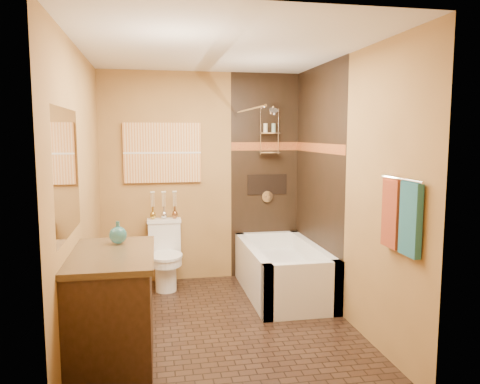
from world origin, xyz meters
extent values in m
plane|color=black|center=(0.00, 0.00, 0.00)|extent=(3.00, 3.00, 0.00)
cube|color=#B18244|center=(-1.20, 0.00, 1.25)|extent=(0.02, 3.00, 2.50)
cube|color=#B18244|center=(1.20, 0.00, 1.25)|extent=(0.02, 3.00, 2.50)
cube|color=#B18244|center=(0.00, 1.50, 1.25)|extent=(2.40, 0.02, 2.50)
cube|color=#B18244|center=(0.00, -1.50, 1.25)|extent=(2.40, 0.02, 2.50)
plane|color=silver|center=(0.00, 0.00, 2.50)|extent=(3.00, 3.00, 0.00)
cube|color=black|center=(0.78, 1.49, 1.25)|extent=(0.85, 0.01, 2.50)
cube|color=black|center=(1.19, 0.75, 1.25)|extent=(0.01, 1.50, 2.50)
cube|color=maroon|center=(0.78, 1.48, 1.62)|extent=(0.85, 0.01, 0.10)
cube|color=maroon|center=(1.18, 0.75, 1.62)|extent=(0.01, 1.50, 0.10)
cube|color=black|center=(0.80, 1.48, 1.15)|extent=(0.50, 0.01, 0.25)
cylinder|color=silver|center=(0.80, 1.35, 2.08)|extent=(0.02, 0.26, 0.02)
cylinder|color=silver|center=(0.80, 1.20, 2.03)|extent=(0.11, 0.11, 0.09)
cylinder|color=silver|center=(0.80, 1.47, 1.00)|extent=(0.14, 0.02, 0.14)
cylinder|color=silver|center=(0.40, 0.75, 2.02)|extent=(0.03, 1.55, 0.03)
cylinder|color=silver|center=(1.15, -1.05, 1.45)|extent=(0.02, 0.55, 0.02)
cube|color=#1E5367|center=(1.16, -1.18, 1.18)|extent=(0.05, 0.22, 0.52)
cube|color=maroon|center=(1.16, -0.92, 1.18)|extent=(0.05, 0.22, 0.52)
cube|color=orange|center=(-0.47, 1.48, 1.55)|extent=(0.90, 0.04, 0.70)
cube|color=white|center=(-1.19, -0.65, 1.50)|extent=(0.01, 1.00, 0.90)
cube|color=white|center=(0.80, 0.05, 0.28)|extent=(0.80, 0.10, 0.55)
cube|color=white|center=(0.80, 1.45, 0.28)|extent=(0.80, 0.10, 0.55)
cube|color=white|center=(0.45, 0.75, 0.28)|extent=(0.10, 1.50, 0.55)
cube|color=white|center=(1.15, 0.75, 0.28)|extent=(0.10, 1.50, 0.55)
cube|color=white|center=(0.80, 0.75, 0.17)|extent=(0.64, 1.34, 0.35)
cube|color=white|center=(-0.47, 1.39, 0.55)|extent=(0.37, 0.17, 0.37)
cube|color=white|center=(-0.47, 1.39, 0.76)|extent=(0.39, 0.19, 0.04)
cylinder|color=white|center=(-0.47, 1.10, 0.19)|extent=(0.24, 0.24, 0.37)
cylinder|color=white|center=(-0.47, 1.10, 0.35)|extent=(0.36, 0.36, 0.10)
cylinder|color=white|center=(-0.47, 1.10, 0.41)|extent=(0.38, 0.38, 0.03)
cube|color=black|center=(-0.92, -0.65, 0.43)|extent=(0.61, 0.98, 0.87)
cube|color=black|center=(-0.91, -0.65, 0.89)|extent=(0.64, 1.03, 0.04)
camera|label=1|loc=(-0.61, -4.10, 1.77)|focal=35.00mm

